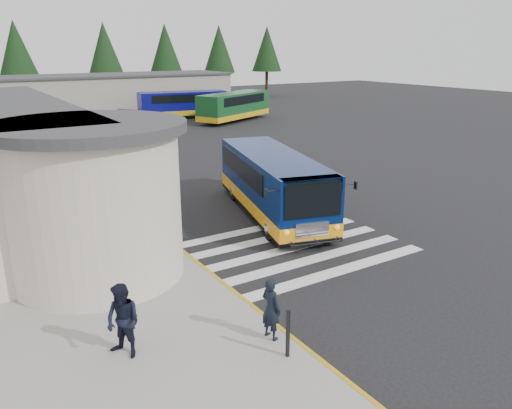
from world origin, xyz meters
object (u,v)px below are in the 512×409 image
pedestrian_a (271,309)px  pedestrian_b (123,321)px  far_bus_b (234,105)px  far_bus_a (183,103)px  bollard (288,333)px  transit_bus (273,186)px

pedestrian_a → pedestrian_b: pedestrian_b is taller
pedestrian_a → far_bus_b: (18.78, 34.43, 0.60)m
pedestrian_a → pedestrian_b: (-3.27, 1.18, 0.10)m
pedestrian_a → far_bus_b: size_ratio=0.17×
pedestrian_b → far_bus_b: far_bus_b is taller
far_bus_b → pedestrian_b: bearing=120.2°
pedestrian_b → far_bus_a: (18.72, 38.13, 0.45)m
far_bus_a → far_bus_b: size_ratio=0.98×
pedestrian_b → bollard: 3.78m
transit_bus → bollard: bearing=-106.9°
pedestrian_a → far_bus_b: bearing=-39.5°
pedestrian_b → far_bus_a: 42.48m
transit_bus → far_bus_a: 32.57m
far_bus_a → pedestrian_b: bearing=162.7°
far_bus_a → far_bus_b: (3.33, -4.88, 0.05)m
bollard → far_bus_a: (15.56, 40.17, 0.74)m
transit_bus → far_bus_a: size_ratio=1.06×
bollard → far_bus_a: 43.08m
bollard → pedestrian_a: bearing=82.8°
transit_bus → pedestrian_a: transit_bus is taller
pedestrian_b → pedestrian_a: bearing=39.8°
transit_bus → bollard: size_ratio=8.04×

